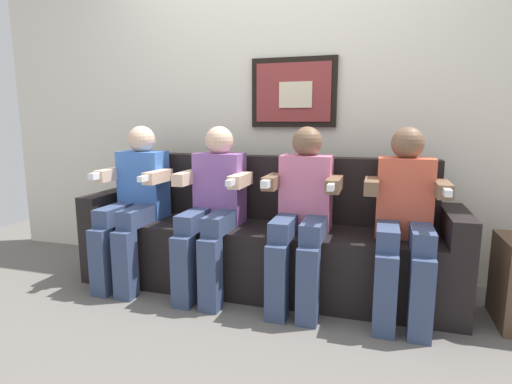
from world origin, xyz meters
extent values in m
plane|color=#66605B|center=(0.00, 0.00, 0.00)|extent=(6.41, 6.41, 0.00)
cube|color=silver|center=(0.00, 0.77, 1.30)|extent=(4.93, 0.05, 2.60)
cube|color=black|center=(0.11, 0.72, 1.35)|extent=(0.63, 0.03, 0.50)
cube|color=maroon|center=(0.11, 0.71, 1.35)|extent=(0.55, 0.02, 0.42)
cube|color=beige|center=(0.13, 0.70, 1.33)|extent=(0.24, 0.02, 0.18)
cube|color=black|center=(0.00, 0.29, 0.23)|extent=(2.25, 0.58, 0.45)
cube|color=black|center=(0.00, 0.51, 0.68)|extent=(2.25, 0.14, 0.45)
cube|color=black|center=(-1.20, 0.29, 0.31)|extent=(0.14, 0.58, 0.62)
cube|color=black|center=(1.20, 0.29, 0.31)|extent=(0.14, 0.58, 0.62)
cube|color=#3F72CC|center=(-0.89, 0.28, 0.69)|extent=(0.32, 0.20, 0.48)
sphere|color=beige|center=(-0.89, 0.28, 1.02)|extent=(0.19, 0.19, 0.19)
cube|color=#38476B|center=(-0.98, 0.08, 0.51)|extent=(0.12, 0.40, 0.12)
cube|color=#38476B|center=(-0.80, 0.08, 0.51)|extent=(0.12, 0.40, 0.12)
cube|color=#38476B|center=(-0.98, -0.12, 0.23)|extent=(0.12, 0.12, 0.45)
cube|color=#38476B|center=(-0.80, -0.12, 0.23)|extent=(0.12, 0.12, 0.45)
cube|color=beige|center=(-1.08, 0.16, 0.77)|extent=(0.08, 0.28, 0.08)
cube|color=beige|center=(-0.70, 0.16, 0.77)|extent=(0.08, 0.28, 0.08)
cube|color=white|center=(-0.70, 0.00, 0.78)|extent=(0.04, 0.13, 0.04)
cube|color=white|center=(-1.08, 0.00, 0.78)|extent=(0.04, 0.10, 0.04)
cube|color=#8C59A5|center=(-0.30, 0.28, 0.69)|extent=(0.32, 0.20, 0.48)
sphere|color=beige|center=(-0.30, 0.28, 1.02)|extent=(0.19, 0.19, 0.19)
cube|color=#38476B|center=(-0.39, 0.08, 0.51)|extent=(0.12, 0.40, 0.12)
cube|color=#38476B|center=(-0.21, 0.08, 0.51)|extent=(0.12, 0.40, 0.12)
cube|color=#38476B|center=(-0.39, -0.12, 0.23)|extent=(0.12, 0.12, 0.45)
cube|color=#38476B|center=(-0.21, -0.12, 0.23)|extent=(0.12, 0.12, 0.45)
cube|color=beige|center=(-0.49, 0.16, 0.77)|extent=(0.08, 0.28, 0.08)
cube|color=beige|center=(-0.11, 0.16, 0.77)|extent=(0.08, 0.28, 0.08)
cube|color=white|center=(-0.11, 0.00, 0.78)|extent=(0.04, 0.13, 0.04)
cube|color=pink|center=(0.30, 0.28, 0.69)|extent=(0.32, 0.20, 0.48)
sphere|color=brown|center=(0.30, 0.28, 1.02)|extent=(0.19, 0.19, 0.19)
cube|color=#38476B|center=(0.21, 0.08, 0.51)|extent=(0.12, 0.40, 0.12)
cube|color=#38476B|center=(0.39, 0.08, 0.51)|extent=(0.12, 0.40, 0.12)
cube|color=#38476B|center=(0.21, -0.12, 0.23)|extent=(0.12, 0.12, 0.45)
cube|color=#38476B|center=(0.39, -0.12, 0.23)|extent=(0.12, 0.12, 0.45)
cube|color=brown|center=(0.11, 0.16, 0.77)|extent=(0.08, 0.28, 0.08)
cube|color=brown|center=(0.49, 0.16, 0.77)|extent=(0.08, 0.28, 0.08)
cube|color=white|center=(0.49, 0.00, 0.78)|extent=(0.04, 0.13, 0.04)
cube|color=white|center=(0.11, 0.00, 0.78)|extent=(0.04, 0.10, 0.04)
cube|color=#D8593F|center=(0.89, 0.28, 0.69)|extent=(0.32, 0.20, 0.48)
sphere|color=brown|center=(0.89, 0.28, 1.02)|extent=(0.19, 0.19, 0.19)
cube|color=#38476B|center=(0.80, 0.08, 0.51)|extent=(0.12, 0.40, 0.12)
cube|color=#38476B|center=(0.98, 0.08, 0.51)|extent=(0.12, 0.40, 0.12)
cube|color=#38476B|center=(0.80, -0.12, 0.23)|extent=(0.12, 0.12, 0.45)
cube|color=#38476B|center=(0.98, -0.12, 0.23)|extent=(0.12, 0.12, 0.45)
cube|color=brown|center=(0.70, 0.16, 0.77)|extent=(0.08, 0.28, 0.08)
cube|color=brown|center=(1.08, 0.16, 0.77)|extent=(0.08, 0.28, 0.08)
cube|color=white|center=(1.08, 0.00, 0.78)|extent=(0.04, 0.13, 0.04)
camera|label=1|loc=(0.74, -2.29, 1.14)|focal=28.68mm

